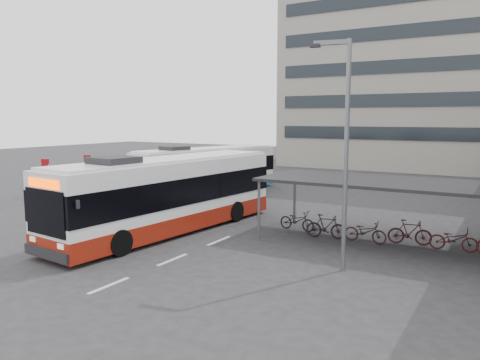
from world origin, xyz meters
The scene contains 10 objects.
ground centered at (0.00, 0.00, 0.00)m, with size 120.00×120.00×0.00m, color #28282B.
bike_shelter centered at (8.47, 3.00, 1.44)m, with size 10.00×4.00×2.54m.
office_block centered at (6.00, 36.00, 12.50)m, with size 30.00×15.00×25.00m, color gray.
road_markings centered at (2.50, -3.00, 0.01)m, with size 0.15×7.60×0.01m.
bus_main centered at (-0.27, 0.25, 1.63)m, with size 3.60×12.03×3.50m.
bus_teal centered at (-5.06, 10.11, 1.50)m, with size 4.85×11.20×3.24m.
pedestrian centered at (0.05, 1.34, 0.83)m, with size 0.61×0.40×1.66m, color black.
lamp_post centered at (7.97, -1.07, 4.22)m, with size 1.29×0.40×7.41m.
sign_totem_mid centered at (-13.43, 3.86, 1.23)m, with size 0.50×0.29×2.37m.
sign_totem_north centered at (-12.63, 6.61, 1.27)m, with size 0.53×0.21×2.46m.
Camera 1 is at (12.73, -15.55, 4.97)m, focal length 35.00 mm.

